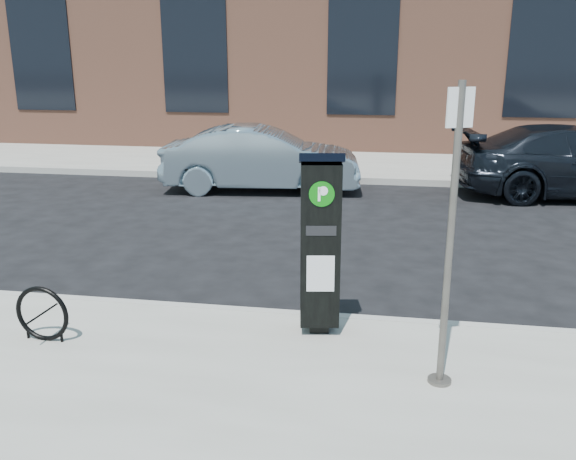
% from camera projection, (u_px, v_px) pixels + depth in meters
% --- Properties ---
extents(ground, '(120.00, 120.00, 0.00)m').
position_uv_depth(ground, '(303.00, 325.00, 6.92)').
color(ground, black).
rests_on(ground, ground).
extents(sidewalk_far, '(60.00, 12.00, 0.15)m').
position_uv_depth(sidewalk_far, '(362.00, 145.00, 20.17)').
color(sidewalk_far, gray).
rests_on(sidewalk_far, ground).
extents(curb_near, '(60.00, 0.12, 0.16)m').
position_uv_depth(curb_near, '(303.00, 319.00, 6.88)').
color(curb_near, '#9E9B93').
rests_on(curb_near, ground).
extents(curb_far, '(60.00, 0.12, 0.16)m').
position_uv_depth(curb_far, '(350.00, 180.00, 14.50)').
color(curb_far, '#9E9B93').
rests_on(curb_far, ground).
extents(building, '(28.00, 10.05, 8.25)m').
position_uv_depth(building, '(370.00, 20.00, 21.88)').
color(building, '#905741').
rests_on(building, ground).
extents(parking_kiosk, '(0.49, 0.45, 1.91)m').
position_uv_depth(parking_kiosk, '(320.00, 242.00, 6.17)').
color(parking_kiosk, black).
rests_on(parking_kiosk, sidewalk_near).
extents(sign_pole, '(0.22, 0.21, 2.61)m').
position_uv_depth(sign_pole, '(450.00, 243.00, 5.06)').
color(sign_pole, '#615B56').
rests_on(sign_pole, sidewalk_near).
extents(bike_rack, '(0.59, 0.08, 0.59)m').
position_uv_depth(bike_rack, '(42.00, 314.00, 6.13)').
color(bike_rack, black).
rests_on(bike_rack, sidewalk_near).
extents(car_silver, '(4.49, 1.99, 1.43)m').
position_uv_depth(car_silver, '(261.00, 159.00, 13.58)').
color(car_silver, '#7F95A2').
rests_on(car_silver, ground).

